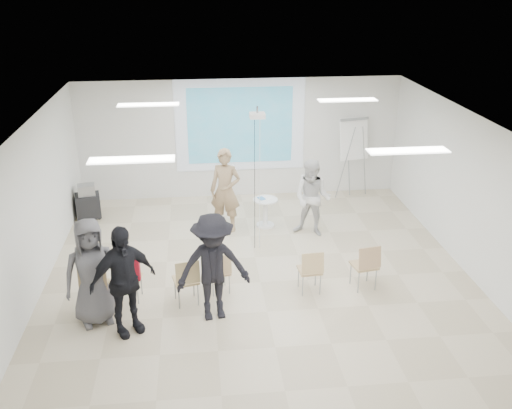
{
  "coord_description": "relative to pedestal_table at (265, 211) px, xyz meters",
  "views": [
    {
      "loc": [
        -1.08,
        -9.25,
        5.45
      ],
      "look_at": [
        0.0,
        0.8,
        1.25
      ],
      "focal_mm": 40.0,
      "sensor_mm": 36.0,
      "label": 1
    }
  ],
  "objects": [
    {
      "name": "audience_mid",
      "position": [
        -1.3,
        -3.54,
        0.69
      ],
      "size": [
        1.48,
        0.95,
        2.13
      ],
      "primitive_type": "imported",
      "rotation": [
        0.0,
        0.0,
        0.15
      ],
      "color": "black",
      "rests_on": "floor"
    },
    {
      "name": "ceiling",
      "position": [
        -0.4,
        -2.5,
        2.67
      ],
      "size": [
        8.0,
        9.0,
        0.1
      ],
      "primitive_type": "cube",
      "color": "white",
      "rests_on": "wall_back"
    },
    {
      "name": "chair_left_mid",
      "position": [
        -2.76,
        -2.89,
        0.11
      ],
      "size": [
        0.44,
        0.46,
        0.83
      ],
      "rotation": [
        0.0,
        0.0,
        -0.12
      ],
      "color": "tan",
      "rests_on": "floor"
    },
    {
      "name": "projection_halo",
      "position": [
        -0.4,
        1.99,
        1.47
      ],
      "size": [
        3.2,
        0.01,
        2.3
      ],
      "primitive_type": "cube",
      "color": "silver",
      "rests_on": "wall_back"
    },
    {
      "name": "controller_right",
      "position": [
        0.78,
        -0.27,
        0.89
      ],
      "size": [
        0.1,
        0.14,
        0.04
      ],
      "primitive_type": "cube",
      "rotation": [
        0.0,
        0.0,
        -0.48
      ],
      "color": "silver",
      "rests_on": "player_right"
    },
    {
      "name": "chair_right_inner",
      "position": [
        0.45,
        -2.96,
        0.13
      ],
      "size": [
        0.42,
        0.45,
        0.85
      ],
      "rotation": [
        0.0,
        0.0,
        0.06
      ],
      "color": "tan",
      "rests_on": "floor"
    },
    {
      "name": "flipchart_easel",
      "position": [
        2.41,
        1.6,
        1.13
      ],
      "size": [
        0.87,
        0.68,
        2.05
      ],
      "rotation": [
        0.0,
        0.0,
        0.21
      ],
      "color": "#96989F",
      "rests_on": "floor"
    },
    {
      "name": "audience_outer",
      "position": [
        -3.25,
        -3.45,
        0.65
      ],
      "size": [
        1.17,
        0.96,
        2.07
      ],
      "primitive_type": "imported",
      "rotation": [
        0.0,
        0.0,
        0.33
      ],
      "color": "#5D5C62",
      "rests_on": "floor"
    },
    {
      "name": "fluor_panel_se",
      "position": [
        1.6,
        -4.0,
        2.59
      ],
      "size": [
        1.2,
        0.3,
        0.02
      ],
      "primitive_type": "cube",
      "color": "white",
      "rests_on": "ceiling"
    },
    {
      "name": "av_cart",
      "position": [
        -4.07,
        0.92,
        -0.0
      ],
      "size": [
        0.62,
        0.54,
        0.82
      ],
      "rotation": [
        0.0,
        0.0,
        0.19
      ],
      "color": "black",
      "rests_on": "floor"
    },
    {
      "name": "red_jacket",
      "position": [
        -2.75,
        -3.04,
        0.34
      ],
      "size": [
        0.44,
        0.15,
        0.42
      ],
      "primitive_type": "cube",
      "rotation": [
        0.0,
        0.0,
        -0.12
      ],
      "color": "#B31627",
      "rests_on": "chair_left_mid"
    },
    {
      "name": "chair_far_left",
      "position": [
        -3.27,
        -3.28,
        0.2
      ],
      "size": [
        0.49,
        0.52,
        0.97
      ],
      "rotation": [
        0.0,
        0.0,
        0.07
      ],
      "color": "#D0B778",
      "rests_on": "floor"
    },
    {
      "name": "fluor_panel_sw",
      "position": [
        -2.4,
        -4.0,
        2.59
      ],
      "size": [
        1.2,
        0.3,
        0.02
      ],
      "primitive_type": "cube",
      "color": "white",
      "rests_on": "ceiling"
    },
    {
      "name": "audience_left",
      "position": [
        -2.71,
        -3.81,
        0.69
      ],
      "size": [
        1.45,
        1.28,
        2.13
      ],
      "primitive_type": "imported",
      "rotation": [
        0.0,
        0.0,
        0.54
      ],
      "color": "black",
      "rests_on": "floor"
    },
    {
      "name": "chair_left_inner",
      "position": [
        -1.75,
        -3.11,
        0.15
      ],
      "size": [
        0.5,
        0.53,
        0.89
      ],
      "rotation": [
        0.0,
        0.0,
        0.22
      ],
      "color": "tan",
      "rests_on": "floor"
    },
    {
      "name": "pedestal_table",
      "position": [
        0.0,
        0.0,
        0.0
      ],
      "size": [
        0.72,
        0.72,
        0.68
      ],
      "rotation": [
        0.0,
        0.0,
        0.37
      ],
      "color": "white",
      "rests_on": "floor"
    },
    {
      "name": "fluor_panel_nw",
      "position": [
        -2.4,
        -0.5,
        2.59
      ],
      "size": [
        1.2,
        0.3,
        0.02
      ],
      "primitive_type": "cube",
      "color": "white",
      "rests_on": "ceiling"
    },
    {
      "name": "player_right",
      "position": [
        0.96,
        -0.52,
        0.56
      ],
      "size": [
        1.14,
        1.07,
        1.89
      ],
      "primitive_type": "imported",
      "rotation": [
        0.0,
        0.0,
        -0.48
      ],
      "color": "silver",
      "rests_on": "floor"
    },
    {
      "name": "floor",
      "position": [
        -0.4,
        -2.5,
        -0.43
      ],
      "size": [
        8.0,
        9.0,
        0.1
      ],
      "primitive_type": "cube",
      "color": "beige",
      "rests_on": "ground"
    },
    {
      "name": "player_left",
      "position": [
        -0.9,
        -0.09,
        0.69
      ],
      "size": [
        0.91,
        0.75,
        2.13
      ],
      "primitive_type": "imported",
      "rotation": [
        0.0,
        0.0,
        -0.34
      ],
      "color": "#9E8361",
      "rests_on": "floor"
    },
    {
      "name": "wall_back",
      "position": [
        -0.4,
        2.05,
        1.12
      ],
      "size": [
        8.0,
        0.1,
        3.0
      ],
      "primitive_type": "cube",
      "color": "silver",
      "rests_on": "floor"
    },
    {
      "name": "wall_right",
      "position": [
        3.65,
        -2.5,
        1.12
      ],
      "size": [
        0.1,
        9.0,
        3.0
      ],
      "primitive_type": "cube",
      "color": "silver",
      "rests_on": "floor"
    },
    {
      "name": "chair_right_far",
      "position": [
        1.47,
        -2.94,
        0.15
      ],
      "size": [
        0.49,
        0.52,
        0.9
      ],
      "rotation": [
        0.0,
        0.0,
        0.17
      ],
      "color": "tan",
      "rests_on": "floor"
    },
    {
      "name": "fluor_panel_ne",
      "position": [
        1.6,
        -0.5,
        2.59
      ],
      "size": [
        1.2,
        0.3,
        0.02
      ],
      "primitive_type": "cube",
      "color": "white",
      "rests_on": "ceiling"
    },
    {
      "name": "chair_center",
      "position": [
        -1.17,
        -2.79,
        0.09
      ],
      "size": [
        0.45,
        0.47,
        0.8
      ],
      "rotation": [
        0.0,
        0.0,
        0.22
      ],
      "color": "tan",
      "rests_on": "floor"
    },
    {
      "name": "projection_image",
      "position": [
        -0.4,
        1.97,
        1.47
      ],
      "size": [
        2.6,
        0.01,
        1.9
      ],
      "primitive_type": "cube",
      "color": "teal",
      "rests_on": "wall_back"
    },
    {
      "name": "laptop",
      "position": [
        -1.76,
        -3.02,
        0.1
      ],
      "size": [
        0.37,
        0.3,
        0.03
      ],
      "primitive_type": "imported",
      "rotation": [
        0.0,
        0.0,
        3.37
      ],
      "color": "black",
      "rests_on": "chair_left_inner"
    },
    {
      "name": "controller_left",
      "position": [
        -0.72,
        0.16,
        1.03
      ],
      "size": [
        0.08,
        0.13,
        0.04
      ],
      "primitive_type": "cube",
      "rotation": [
        0.0,
        0.0,
        -0.34
      ],
      "color": "white",
      "rests_on": "player_left"
    },
    {
      "name": "ceiling_projector",
      "position": [
        -0.3,
        -1.0,
        2.31
      ],
      "size": [
        0.3,
        0.25,
        3.0
      ],
      "color": "white",
      "rests_on": "ceiling"
    },
    {
      "name": "wall_left",
      "position": [
        -4.45,
        -2.5,
        1.12
      ],
      "size": [
        0.1,
        9.0,
        3.0
      ],
      "primitive_type": "cube",
      "color": "silver",
      "rests_on": "floor"
    }
  ]
}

